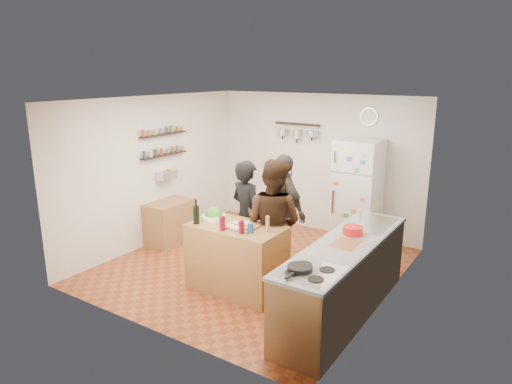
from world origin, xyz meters
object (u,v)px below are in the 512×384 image
Objects in this scene: salad_bowl at (214,217)px; salt_canister at (250,228)px; wine_bottle at (196,215)px; fridge at (357,193)px; side_table at (170,222)px; pepper_mill at (268,225)px; prep_island at (237,258)px; person_left at (247,216)px; person_center at (273,222)px; wall_clock at (369,116)px; skillet at (300,268)px; red_bowl at (353,230)px; counter_run at (344,280)px; person_back at (283,211)px.

salad_bowl is 2.48× the size of salt_canister.
fridge is (1.21, 2.70, -0.13)m from wine_bottle.
pepper_mill is at bearing -16.78° from side_table.
fridge is (0.71, 2.48, 0.45)m from prep_island.
person_left is at bearing 111.86° from prep_island.
pepper_mill is 0.09× the size of person_center.
prep_island is 4.17× the size of wall_clock.
red_bowl is (0.05, 1.30, 0.03)m from skillet.
salad_bowl is 1.97m from skillet.
person_left is 0.63× the size of counter_run.
prep_island is 0.69× the size of fridge.
red_bowl is (1.65, -0.09, 0.14)m from person_left.
person_left is at bearing -13.05° from person_center.
person_center is (-0.01, 0.58, -0.09)m from salt_canister.
person_back reaches higher than wine_bottle.
pepper_mill is 0.66× the size of red_bowl.
salt_canister is at bearing -21.80° from prep_island.
wall_clock is at bearing 68.21° from wine_bottle.
salad_bowl is 1.04× the size of wall_clock.
pepper_mill is at bearing 134.07° from person_back.
counter_run is (1.18, -0.28, -0.43)m from person_center.
skillet is at bearing 131.43° from person_center.
skillet is at bearing -25.42° from salad_bowl.
pepper_mill is 0.46m from person_center.
wall_clock is at bearing -99.39° from person_center.
wall_clock reaches higher than prep_island.
side_table is at bearing -147.72° from fridge.
person_center is (0.71, 0.41, -0.06)m from salad_bowl.
counter_run is at bearing 172.74° from person_back.
salad_bowl is at bearing -114.96° from fridge.
counter_run is at bearing 84.16° from skillet.
person_left is 2.12m from fridge.
person_left reaches higher than skillet.
side_table is at bearing 163.22° from pepper_mill.
person_back is 0.95× the size of fridge.
side_table is (-2.69, -2.03, -1.78)m from wall_clock.
red_bowl reaches higher than salad_bowl.
person_back is (-0.34, 0.99, -0.13)m from pepper_mill.
salt_canister is at bearing -131.42° from pepper_mill.
fridge is at bearing 109.49° from red_bowl.
salt_canister is 2.63m from fridge.
salt_canister is at bearing -13.28° from salad_bowl.
person_back is at bearing 157.58° from red_bowl.
pepper_mill is 1.05m from person_back.
person_left is 5.56× the size of wall_clock.
salt_canister is 1.18m from person_back.
person_center reaches higher than person_left.
person_back is at bearing 61.75° from salad_bowl.
wall_clock is at bearing 106.88° from red_bowl.
wall_clock reaches higher than person_center.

